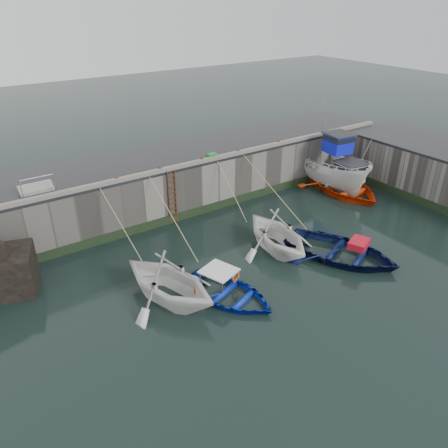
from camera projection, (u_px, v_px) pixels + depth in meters
ground at (323, 297)px, 19.14m from camera, size 120.00×120.00×0.00m
quay_back at (181, 177)px, 27.53m from camera, size 30.00×5.00×3.00m
road_back at (180, 154)px, 26.79m from camera, size 30.00×5.00×0.16m
kerb_back at (200, 162)px, 25.00m from camera, size 30.00×0.30×0.20m
algae_back at (203, 210)px, 26.27m from camera, size 30.00×0.08×0.50m
algae_right at (432, 205)px, 26.81m from camera, size 0.08×15.00×0.50m
ladder at (173, 198)px, 24.61m from camera, size 0.51×0.08×3.20m
boat_near_white at (169, 299)px, 19.01m from camera, size 5.58×6.03×2.62m
boat_near_white_rope at (128, 255)px, 22.22m from camera, size 0.04×4.61×3.10m
boat_near_blue at (228, 297)px, 19.14m from camera, size 4.49×5.27×0.92m
boat_near_blue_rope at (173, 248)px, 22.83m from camera, size 0.04×5.76×3.10m
boat_near_blacktrim at (276, 249)px, 22.73m from camera, size 4.63×5.20×2.51m
boat_near_blacktrim_rope at (230, 219)px, 25.72m from camera, size 0.04×4.13×3.10m
boat_near_navy at (340, 257)px, 22.05m from camera, size 5.94×6.83×1.18m
boat_near_navy_rope at (272, 218)px, 25.92m from camera, size 0.04×6.22×3.10m
boat_far_white at (329, 169)px, 29.74m from camera, size 3.82×7.78×5.88m
boat_far_orange at (342, 185)px, 29.19m from camera, size 5.26×6.83×4.31m
fish_crate at (212, 156)px, 25.65m from camera, size 0.57×0.41×0.31m
railing at (36, 188)px, 21.38m from camera, size 1.60×1.05×1.00m
bollard_a at (116, 179)px, 22.55m from camera, size 0.18×0.18×0.28m
bollard_b at (160, 169)px, 23.80m from camera, size 0.18×0.18×0.28m
bollard_c at (202, 160)px, 25.15m from camera, size 0.18×0.18×0.28m
bollard_d at (238, 152)px, 26.45m from camera, size 0.18×0.18×0.28m
bollard_e at (278, 142)px, 28.05m from camera, size 0.18×0.18×0.28m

